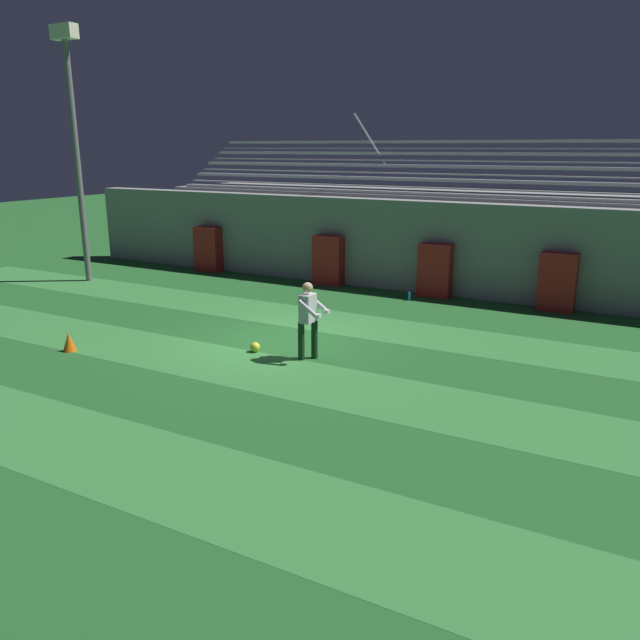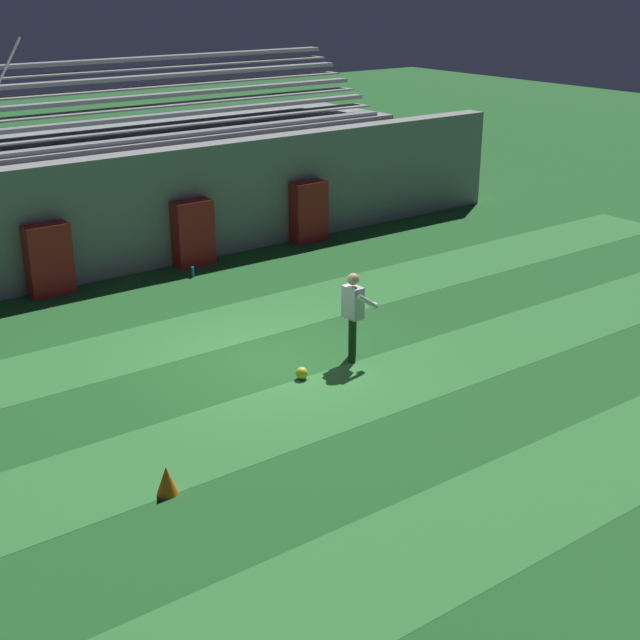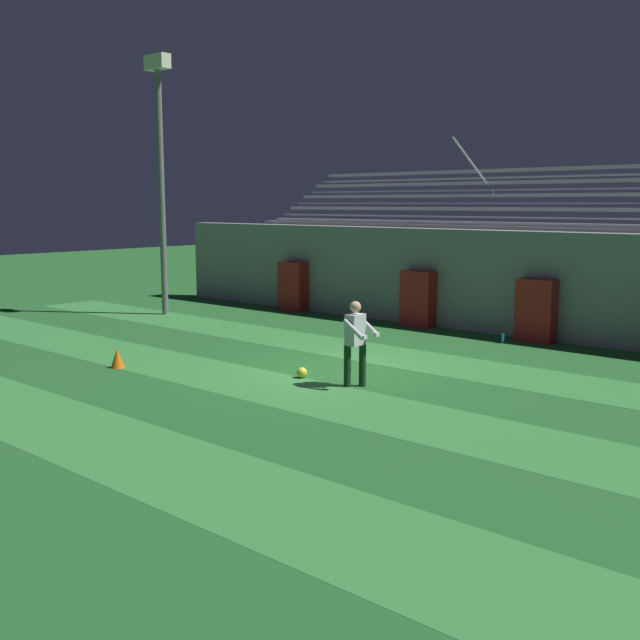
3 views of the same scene
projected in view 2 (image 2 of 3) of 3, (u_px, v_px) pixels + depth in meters
name	position (u px, v px, depth m)	size (l,w,h in m)	color
ground_plane	(268.00, 361.00, 16.44)	(80.00, 80.00, 0.00)	#236028
turf_stripe_near	(516.00, 505.00, 11.96)	(28.00, 2.00, 0.01)	#38843D
turf_stripe_mid	(334.00, 399.00, 14.95)	(28.00, 2.00, 0.01)	#38843D
turf_stripe_far	(213.00, 328.00, 17.93)	(28.00, 2.00, 0.01)	#38843D
back_wall	(112.00, 216.00, 20.78)	(24.00, 0.60, 2.80)	gray
padding_pillar_gate_left	(49.00, 260.00, 19.58)	(0.99, 0.44, 1.60)	#B21E1E
padding_pillar_gate_right	(193.00, 233.00, 21.60)	(0.99, 0.44, 1.60)	#B21E1E
padding_pillar_far_right	(309.00, 212.00, 23.54)	(0.99, 0.44, 1.60)	#B21E1E
bleacher_stand	(73.00, 193.00, 22.49)	(18.00, 4.05, 5.43)	gray
goalkeeper	(353.00, 311.00, 16.19)	(0.57, 0.58, 1.67)	#143319
soccer_ball	(302.00, 373.00, 15.67)	(0.22, 0.22, 0.22)	yellow
traffic_cone	(167.00, 480.00, 12.16)	(0.30, 0.30, 0.42)	orange
water_bottle	(193.00, 272.00, 20.98)	(0.07, 0.07, 0.24)	#1E8CD8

